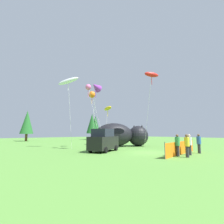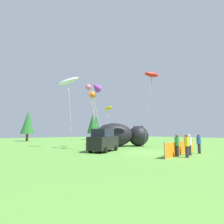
{
  "view_description": "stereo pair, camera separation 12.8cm",
  "coord_description": "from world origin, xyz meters",
  "px_view_note": "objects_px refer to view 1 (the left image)",
  "views": [
    {
      "loc": [
        -14.15,
        -10.56,
        1.93
      ],
      "look_at": [
        -0.57,
        4.37,
        4.33
      ],
      "focal_mm": 28.0,
      "sensor_mm": 36.0,
      "label": 1
    },
    {
      "loc": [
        -14.06,
        -10.65,
        1.93
      ],
      "look_at": [
        -0.57,
        4.37,
        4.33
      ],
      "focal_mm": 28.0,
      "sensor_mm": 36.0,
      "label": 2
    }
  ],
  "objects_px": {
    "spectator_in_white_shirt": "(190,144)",
    "kite_orange_flower": "(92,95)",
    "kite_pink_octopus": "(88,88)",
    "kite_white_ghost": "(68,81)",
    "spectator_in_black_shirt": "(177,144)",
    "parked_car": "(104,141)",
    "kite_yellow_hero": "(108,109)",
    "kite_purple_delta": "(96,87)",
    "kite_red_lizard": "(151,75)",
    "spectator_in_blue_shirt": "(187,145)",
    "inflatable_cat": "(121,136)",
    "spectator_in_grey_shirt": "(199,143)",
    "folding_chair": "(172,147)"
  },
  "relations": [
    {
      "from": "spectator_in_white_shirt",
      "to": "kite_orange_flower",
      "type": "distance_m",
      "value": 13.85
    },
    {
      "from": "kite_pink_octopus",
      "to": "kite_white_ghost",
      "type": "bearing_deg",
      "value": 102.76
    },
    {
      "from": "spectator_in_white_shirt",
      "to": "spectator_in_black_shirt",
      "type": "xyz_separation_m",
      "value": [
        -1.44,
        0.36,
        0.01
      ]
    },
    {
      "from": "parked_car",
      "to": "kite_orange_flower",
      "type": "bearing_deg",
      "value": 43.18
    },
    {
      "from": "kite_yellow_hero",
      "to": "parked_car",
      "type": "bearing_deg",
      "value": -133.45
    },
    {
      "from": "spectator_in_white_shirt",
      "to": "parked_car",
      "type": "bearing_deg",
      "value": 117.08
    },
    {
      "from": "kite_purple_delta",
      "to": "kite_red_lizard",
      "type": "bearing_deg",
      "value": -30.65
    },
    {
      "from": "spectator_in_blue_shirt",
      "to": "kite_purple_delta",
      "type": "distance_m",
      "value": 11.57
    },
    {
      "from": "inflatable_cat",
      "to": "kite_pink_octopus",
      "type": "xyz_separation_m",
      "value": [
        -5.91,
        -0.37,
        5.87
      ]
    },
    {
      "from": "spectator_in_black_shirt",
      "to": "kite_yellow_hero",
      "type": "height_order",
      "value": "kite_yellow_hero"
    },
    {
      "from": "inflatable_cat",
      "to": "spectator_in_white_shirt",
      "type": "relative_size",
      "value": 4.4
    },
    {
      "from": "spectator_in_blue_shirt",
      "to": "kite_red_lizard",
      "type": "bearing_deg",
      "value": 55.3
    },
    {
      "from": "spectator_in_grey_shirt",
      "to": "kite_red_lizard",
      "type": "relative_size",
      "value": 0.19
    },
    {
      "from": "kite_red_lizard",
      "to": "spectator_in_black_shirt",
      "type": "bearing_deg",
      "value": -128.14
    },
    {
      "from": "parked_car",
      "to": "spectator_in_grey_shirt",
      "type": "relative_size",
      "value": 2.49
    },
    {
      "from": "spectator_in_black_shirt",
      "to": "kite_red_lizard",
      "type": "xyz_separation_m",
      "value": [
        4.04,
        5.14,
        8.16
      ]
    },
    {
      "from": "spectator_in_blue_shirt",
      "to": "spectator_in_white_shirt",
      "type": "relative_size",
      "value": 1.01
    },
    {
      "from": "parked_car",
      "to": "kite_white_ghost",
      "type": "xyz_separation_m",
      "value": [
        -0.69,
        6.66,
        7.68
      ]
    },
    {
      "from": "spectator_in_blue_shirt",
      "to": "kite_red_lizard",
      "type": "relative_size",
      "value": 0.19
    },
    {
      "from": "kite_purple_delta",
      "to": "kite_white_ghost",
      "type": "distance_m",
      "value": 5.16
    },
    {
      "from": "spectator_in_blue_shirt",
      "to": "kite_pink_octopus",
      "type": "distance_m",
      "value": 12.74
    },
    {
      "from": "kite_yellow_hero",
      "to": "kite_red_lizard",
      "type": "bearing_deg",
      "value": -89.32
    },
    {
      "from": "inflatable_cat",
      "to": "kite_red_lizard",
      "type": "bearing_deg",
      "value": -60.61
    },
    {
      "from": "kite_orange_flower",
      "to": "parked_car",
      "type": "bearing_deg",
      "value": -112.31
    },
    {
      "from": "kite_yellow_hero",
      "to": "kite_purple_delta",
      "type": "bearing_deg",
      "value": -141.51
    },
    {
      "from": "parked_car",
      "to": "kite_pink_octopus",
      "type": "relative_size",
      "value": 0.58
    },
    {
      "from": "folding_chair",
      "to": "kite_yellow_hero",
      "type": "relative_size",
      "value": 0.15
    },
    {
      "from": "spectator_in_black_shirt",
      "to": "kite_orange_flower",
      "type": "relative_size",
      "value": 0.24
    },
    {
      "from": "kite_white_ghost",
      "to": "inflatable_cat",
      "type": "bearing_deg",
      "value": -25.31
    },
    {
      "from": "kite_pink_octopus",
      "to": "kite_purple_delta",
      "type": "bearing_deg",
      "value": -83.05
    },
    {
      "from": "spectator_in_grey_shirt",
      "to": "kite_pink_octopus",
      "type": "relative_size",
      "value": 0.23
    },
    {
      "from": "kite_purple_delta",
      "to": "parked_car",
      "type": "bearing_deg",
      "value": -98.51
    },
    {
      "from": "folding_chair",
      "to": "spectator_in_grey_shirt",
      "type": "bearing_deg",
      "value": -114.37
    },
    {
      "from": "spectator_in_grey_shirt",
      "to": "kite_yellow_hero",
      "type": "height_order",
      "value": "kite_yellow_hero"
    },
    {
      "from": "parked_car",
      "to": "kite_purple_delta",
      "type": "height_order",
      "value": "kite_purple_delta"
    },
    {
      "from": "inflatable_cat",
      "to": "kite_yellow_hero",
      "type": "bearing_deg",
      "value": 113.12
    },
    {
      "from": "spectator_in_white_shirt",
      "to": "spectator_in_black_shirt",
      "type": "bearing_deg",
      "value": 165.85
    },
    {
      "from": "spectator_in_white_shirt",
      "to": "folding_chair",
      "type": "bearing_deg",
      "value": 69.96
    },
    {
      "from": "folding_chair",
      "to": "kite_red_lizard",
      "type": "height_order",
      "value": "kite_red_lizard"
    },
    {
      "from": "kite_yellow_hero",
      "to": "kite_orange_flower",
      "type": "relative_size",
      "value": 0.81
    },
    {
      "from": "folding_chair",
      "to": "kite_yellow_hero",
      "type": "bearing_deg",
      "value": 26.75
    },
    {
      "from": "kite_purple_delta",
      "to": "kite_pink_octopus",
      "type": "xyz_separation_m",
      "value": [
        -0.16,
        1.28,
        0.13
      ]
    },
    {
      "from": "spectator_in_white_shirt",
      "to": "kite_red_lizard",
      "type": "bearing_deg",
      "value": 64.76
    },
    {
      "from": "inflatable_cat",
      "to": "kite_red_lizard",
      "type": "xyz_separation_m",
      "value": [
        0.27,
        -5.22,
        7.64
      ]
    },
    {
      "from": "kite_purple_delta",
      "to": "folding_chair",
      "type": "bearing_deg",
      "value": -59.28
    },
    {
      "from": "kite_red_lizard",
      "to": "kite_orange_flower",
      "type": "xyz_separation_m",
      "value": [
        -4.21,
        6.82,
        -2.06
      ]
    },
    {
      "from": "inflatable_cat",
      "to": "spectator_in_grey_shirt",
      "type": "height_order",
      "value": "inflatable_cat"
    },
    {
      "from": "inflatable_cat",
      "to": "kite_orange_flower",
      "type": "distance_m",
      "value": 7.02
    },
    {
      "from": "folding_chair",
      "to": "spectator_in_blue_shirt",
      "type": "bearing_deg",
      "value": 172.99
    },
    {
      "from": "spectator_in_black_shirt",
      "to": "folding_chair",
      "type": "bearing_deg",
      "value": 37.59
    }
  ]
}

